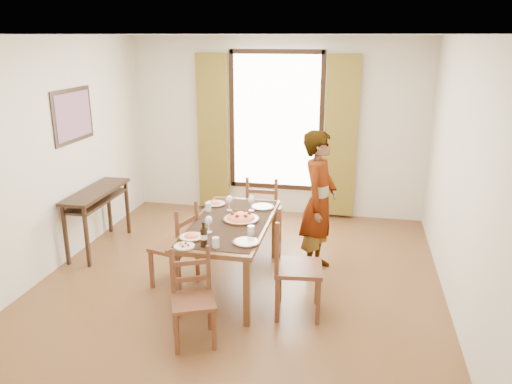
% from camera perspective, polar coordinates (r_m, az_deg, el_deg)
% --- Properties ---
extents(ground, '(5.00, 5.00, 0.00)m').
position_cam_1_polar(ground, '(5.78, -1.92, -10.34)').
color(ground, '#55301A').
rests_on(ground, ground).
extents(room_shell, '(4.60, 5.10, 2.74)m').
position_cam_1_polar(room_shell, '(5.36, -1.81, 5.06)').
color(room_shell, beige).
rests_on(room_shell, ground).
extents(console_table, '(0.38, 1.20, 0.80)m').
position_cam_1_polar(console_table, '(6.75, -17.76, -0.72)').
color(console_table, black).
rests_on(console_table, ground).
extents(dining_table, '(0.84, 1.70, 0.76)m').
position_cam_1_polar(dining_table, '(5.47, -2.95, -4.08)').
color(dining_table, brown).
rests_on(dining_table, ground).
extents(chair_west, '(0.52, 0.52, 0.96)m').
position_cam_1_polar(chair_west, '(5.61, -9.07, -6.35)').
color(chair_west, brown).
rests_on(chair_west, ground).
extents(chair_north, '(0.44, 0.44, 0.98)m').
position_cam_1_polar(chair_north, '(6.58, 0.89, -2.42)').
color(chair_north, brown).
rests_on(chair_north, ground).
extents(chair_south, '(0.50, 0.50, 0.87)m').
position_cam_1_polar(chair_south, '(4.65, -7.22, -12.20)').
color(chair_south, brown).
rests_on(chair_south, ground).
extents(chair_east, '(0.51, 0.51, 1.04)m').
position_cam_1_polar(chair_east, '(5.01, 4.45, -8.73)').
color(chair_east, brown).
rests_on(chair_east, ground).
extents(man, '(0.77, 0.65, 1.69)m').
position_cam_1_polar(man, '(5.81, 7.21, -1.22)').
color(man, gray).
rests_on(man, ground).
extents(plate_sw, '(0.27, 0.27, 0.05)m').
position_cam_1_polar(plate_sw, '(5.04, -7.37, -4.95)').
color(plate_sw, silver).
rests_on(plate_sw, dining_table).
extents(plate_se, '(0.27, 0.27, 0.05)m').
position_cam_1_polar(plate_se, '(4.88, -1.12, -5.56)').
color(plate_se, silver).
rests_on(plate_se, dining_table).
extents(plate_nw, '(0.27, 0.27, 0.05)m').
position_cam_1_polar(plate_nw, '(5.99, -4.68, -1.19)').
color(plate_nw, silver).
rests_on(plate_nw, dining_table).
extents(plate_ne, '(0.27, 0.27, 0.05)m').
position_cam_1_polar(plate_ne, '(5.86, 0.76, -1.55)').
color(plate_ne, silver).
rests_on(plate_ne, dining_table).
extents(pasta_platter, '(0.40, 0.40, 0.10)m').
position_cam_1_polar(pasta_platter, '(5.46, -1.75, -2.75)').
color(pasta_platter, '#D1441A').
rests_on(pasta_platter, dining_table).
extents(caprese_plate, '(0.20, 0.20, 0.04)m').
position_cam_1_polar(caprese_plate, '(4.85, -8.20, -6.03)').
color(caprese_plate, silver).
rests_on(caprese_plate, dining_table).
extents(wine_glass_a, '(0.08, 0.08, 0.18)m').
position_cam_1_polar(wine_glass_a, '(5.14, -5.41, -3.68)').
color(wine_glass_a, white).
rests_on(wine_glass_a, dining_table).
extents(wine_glass_b, '(0.08, 0.08, 0.18)m').
position_cam_1_polar(wine_glass_b, '(5.74, -0.54, -1.28)').
color(wine_glass_b, white).
rests_on(wine_glass_b, dining_table).
extents(wine_glass_c, '(0.08, 0.08, 0.18)m').
position_cam_1_polar(wine_glass_c, '(5.75, -3.08, -1.26)').
color(wine_glass_c, white).
rests_on(wine_glass_c, dining_table).
extents(tumbler_a, '(0.07, 0.07, 0.10)m').
position_cam_1_polar(tumbler_a, '(5.06, -0.58, -4.42)').
color(tumbler_a, silver).
rests_on(tumbler_a, dining_table).
extents(tumbler_b, '(0.07, 0.07, 0.10)m').
position_cam_1_polar(tumbler_b, '(5.76, -5.47, -1.73)').
color(tumbler_b, silver).
rests_on(tumbler_b, dining_table).
extents(tumbler_c, '(0.07, 0.07, 0.10)m').
position_cam_1_polar(tumbler_c, '(4.80, -4.62, -5.76)').
color(tumbler_c, silver).
rests_on(tumbler_c, dining_table).
extents(wine_bottle, '(0.07, 0.07, 0.25)m').
position_cam_1_polar(wine_bottle, '(4.80, -6.00, -4.83)').
color(wine_bottle, black).
rests_on(wine_bottle, dining_table).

